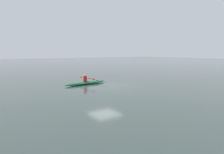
% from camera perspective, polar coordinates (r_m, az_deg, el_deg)
% --- Properties ---
extents(ground_plane, '(160.00, 160.00, 0.00)m').
position_cam_1_polar(ground_plane, '(18.00, -2.03, -2.46)').
color(ground_plane, '#384742').
extents(kayak, '(4.38, 1.19, 0.26)m').
position_cam_1_polar(kayak, '(19.07, -7.14, -1.59)').
color(kayak, '#19723F').
rests_on(kayak, ground).
extents(kayaker, '(0.53, 2.42, 0.70)m').
position_cam_1_polar(kayaker, '(18.98, -7.29, -0.34)').
color(kayaker, red).
rests_on(kayaker, kayak).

